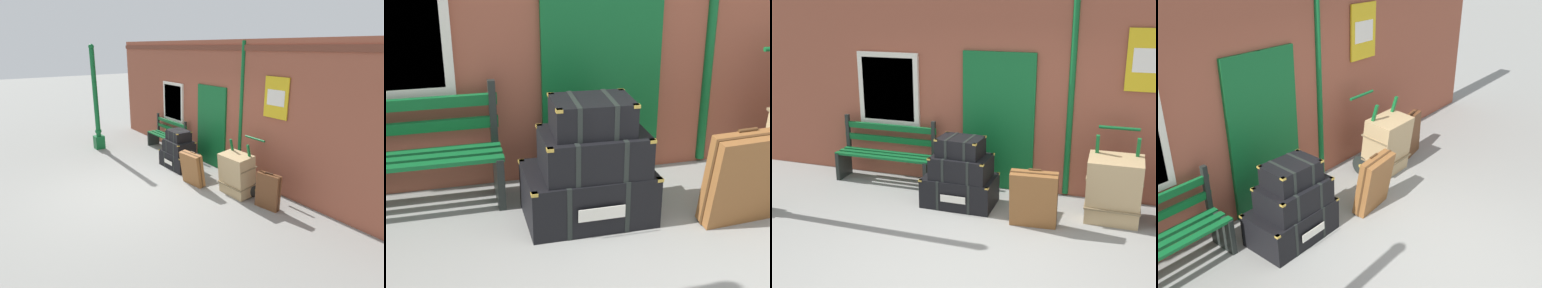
# 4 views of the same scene
# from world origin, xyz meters

# --- Properties ---
(ground_plane) EXTENTS (60.00, 60.00, 0.00)m
(ground_plane) POSITION_xyz_m (0.00, 0.00, 0.00)
(ground_plane) COLOR gray
(brick_facade) EXTENTS (10.40, 0.35, 3.20)m
(brick_facade) POSITION_xyz_m (-0.02, 2.60, 1.60)
(brick_facade) COLOR brown
(brick_facade) RESTS_ON ground
(steamer_trunk_base) EXTENTS (1.01, 0.68, 0.43)m
(steamer_trunk_base) POSITION_xyz_m (-0.63, 1.64, 0.21)
(steamer_trunk_base) COLOR black
(steamer_trunk_base) RESTS_ON ground
(steamer_trunk_middle) EXTENTS (0.82, 0.57, 0.33)m
(steamer_trunk_middle) POSITION_xyz_m (-0.59, 1.61, 0.58)
(steamer_trunk_middle) COLOR black
(steamer_trunk_middle) RESTS_ON steamer_trunk_base
(steamer_trunk_top) EXTENTS (0.63, 0.48, 0.27)m
(steamer_trunk_top) POSITION_xyz_m (-0.61, 1.61, 0.87)
(steamer_trunk_top) COLOR black
(steamer_trunk_top) RESTS_ON steamer_trunk_middle
(porters_trolley) EXTENTS (0.71, 0.67, 1.18)m
(porters_trolley) POSITION_xyz_m (1.46, 1.89, 0.27)
(porters_trolley) COLOR black
(porters_trolley) RESTS_ON ground
(large_brown_trunk) EXTENTS (0.70, 0.53, 0.92)m
(large_brown_trunk) POSITION_xyz_m (1.46, 1.71, 0.46)
(large_brown_trunk) COLOR tan
(large_brown_trunk) RESTS_ON ground
(suitcase_slate) EXTENTS (0.62, 0.34, 0.79)m
(suitcase_slate) POSITION_xyz_m (0.50, 1.25, 0.39)
(suitcase_slate) COLOR brown
(suitcase_slate) RESTS_ON ground
(suitcase_umber) EXTENTS (0.49, 0.22, 0.75)m
(suitcase_umber) POSITION_xyz_m (2.27, 1.77, 0.36)
(suitcase_umber) COLOR brown
(suitcase_umber) RESTS_ON ground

